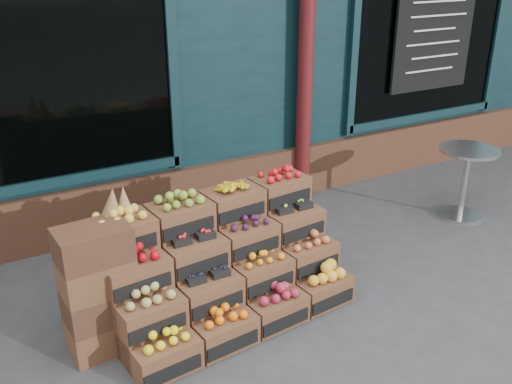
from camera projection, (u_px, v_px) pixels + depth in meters
ground at (317, 307)px, 4.85m from camera, size 60.00×60.00×0.00m
crate_display at (221, 269)px, 4.69m from camera, size 2.05×1.14×1.23m
spare_crates at (99, 290)px, 4.17m from camera, size 0.53×0.38×1.01m
bistro_table at (466, 175)px, 6.31m from camera, size 0.64×0.64×0.81m
shopkeeper at (81, 134)px, 6.09m from camera, size 0.83×0.67×1.97m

